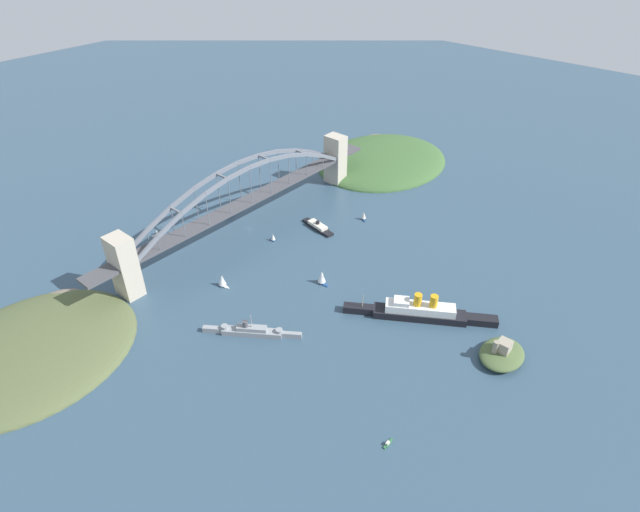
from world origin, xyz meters
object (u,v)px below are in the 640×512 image
object	(u,v)px
seaplane_taxiing_near_bridge	(157,236)
small_boat_3	(273,237)
small_boat_2	(322,277)
small_boat_1	(388,443)
harbor_arch_bridge	(247,201)
naval_cruiser	(251,331)
harbor_ferry_steamer	(318,226)
seaplane_second_in_formation	(229,213)
ocean_liner	(420,312)
small_boat_4	(222,280)
fort_island_mid_harbor	(502,354)
small_boat_0	(364,216)

from	to	relation	value
seaplane_taxiing_near_bridge	small_boat_3	xyz separation A→B (m)	(-60.73, 76.53, 1.25)
small_boat_2	small_boat_1	bearing A→B (deg)	54.84
harbor_arch_bridge	naval_cruiser	bearing A→B (deg)	47.63
harbor_ferry_steamer	seaplane_second_in_formation	xyz separation A→B (m)	(35.41, -74.13, 0.32)
seaplane_second_in_formation	small_boat_1	world-z (taller)	seaplane_second_in_formation
small_boat_2	small_boat_3	world-z (taller)	small_boat_2
harbor_ferry_steamer	seaplane_second_in_formation	bearing A→B (deg)	-64.47
ocean_liner	seaplane_taxiing_near_bridge	size ratio (longest dim) A/B	8.80
harbor_arch_bridge	small_boat_4	xyz separation A→B (m)	(66.96, 43.38, -21.48)
harbor_arch_bridge	small_boat_2	size ratio (longest dim) A/B	24.11
seaplane_taxiing_near_bridge	small_boat_3	size ratio (longest dim) A/B	1.48
fort_island_mid_harbor	small_boat_0	world-z (taller)	fort_island_mid_harbor
small_boat_4	naval_cruiser	bearing A→B (deg)	68.10
ocean_liner	fort_island_mid_harbor	xyz separation A→B (m)	(-0.42, 58.67, -1.12)
seaplane_taxiing_near_bridge	small_boat_0	distance (m)	177.35
fort_island_mid_harbor	seaplane_second_in_formation	size ratio (longest dim) A/B	3.11
harbor_arch_bridge	small_boat_1	size ratio (longest dim) A/B	37.75
harbor_arch_bridge	small_boat_4	world-z (taller)	harbor_arch_bridge
harbor_arch_bridge	fort_island_mid_harbor	distance (m)	231.70
harbor_arch_bridge	small_boat_1	world-z (taller)	harbor_arch_bridge
small_boat_2	small_boat_4	xyz separation A→B (m)	(50.13, -53.16, -0.59)
small_boat_1	small_boat_3	world-z (taller)	small_boat_3
harbor_arch_bridge	small_boat_4	bearing A→B (deg)	32.94
small_boat_1	small_boat_4	bearing A→B (deg)	-100.61
small_boat_3	seaplane_second_in_formation	bearing A→B (deg)	-92.99
naval_cruiser	seaplane_taxiing_near_bridge	distance (m)	147.34
harbor_ferry_steamer	small_boat_2	distance (m)	76.07
harbor_arch_bridge	ocean_liner	size ratio (longest dim) A/B	3.22
seaplane_taxiing_near_bridge	small_boat_2	bearing A→B (deg)	106.89
ocean_liner	naval_cruiser	size ratio (longest dim) A/B	1.64
seaplane_taxiing_near_bridge	small_boat_3	distance (m)	97.70
ocean_liner	small_boat_4	distance (m)	143.95
harbor_ferry_steamer	seaplane_taxiing_near_bridge	distance (m)	135.41
harbor_arch_bridge	ocean_liner	xyz separation A→B (m)	(2.21, 171.95, -21.15)
fort_island_mid_harbor	small_boat_4	world-z (taller)	fort_island_mid_harbor
ocean_liner	seaplane_second_in_formation	size ratio (longest dim) A/B	8.69
seaplane_taxiing_near_bridge	fort_island_mid_harbor	bearing A→B (deg)	101.93
seaplane_taxiing_near_bridge	small_boat_2	world-z (taller)	small_boat_2
small_boat_1	small_boat_2	distance (m)	142.22
small_boat_0	small_boat_1	distance (m)	228.46
harbor_ferry_steamer	fort_island_mid_harbor	world-z (taller)	fort_island_mid_harbor
fort_island_mid_harbor	seaplane_taxiing_near_bridge	world-z (taller)	fort_island_mid_harbor
seaplane_second_in_formation	small_boat_3	world-z (taller)	small_boat_3
seaplane_second_in_formation	small_boat_3	bearing A→B (deg)	87.01
ocean_liner	small_boat_4	bearing A→B (deg)	-63.27
seaplane_second_in_formation	small_boat_2	distance (m)	127.72
harbor_ferry_steamer	small_boat_3	distance (m)	41.55
small_boat_0	small_boat_4	xyz separation A→B (m)	(142.94, -22.14, 1.02)
ocean_liner	small_boat_0	xyz separation A→B (m)	(-78.18, -106.43, -1.35)
small_boat_2	harbor_arch_bridge	bearing A→B (deg)	-99.89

